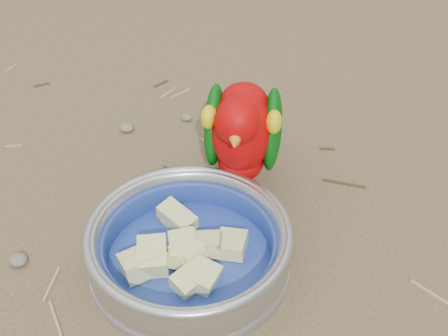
% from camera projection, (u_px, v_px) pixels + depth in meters
% --- Properties ---
extents(ground, '(60.00, 60.00, 0.00)m').
position_uv_depth(ground, '(87.00, 264.00, 0.73)').
color(ground, brown).
extents(food_bowl, '(0.23, 0.23, 0.02)m').
position_uv_depth(food_bowl, '(190.00, 263.00, 0.72)').
color(food_bowl, '#B2B2BA').
rests_on(food_bowl, ground).
extents(bowl_wall, '(0.23, 0.23, 0.04)m').
position_uv_depth(bowl_wall, '(189.00, 245.00, 0.70)').
color(bowl_wall, '#B2B2BA').
rests_on(bowl_wall, food_bowl).
extents(fruit_wedges, '(0.14, 0.14, 0.03)m').
position_uv_depth(fruit_wedges, '(189.00, 249.00, 0.71)').
color(fruit_wedges, '#E3E290').
rests_on(fruit_wedges, food_bowl).
extents(lory_parrot, '(0.16, 0.23, 0.17)m').
position_uv_depth(lory_parrot, '(242.00, 141.00, 0.78)').
color(lory_parrot, '#A90204').
rests_on(lory_parrot, ground).
extents(ground_debris, '(0.90, 0.80, 0.01)m').
position_uv_depth(ground_debris, '(101.00, 268.00, 0.72)').
color(ground_debris, '#A68955').
rests_on(ground_debris, ground).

